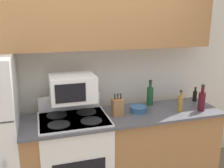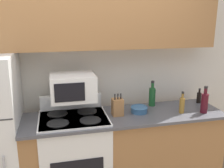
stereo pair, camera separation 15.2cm
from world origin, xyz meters
The scene contains 11 objects.
wall_back centered at (0.00, 0.74, 1.27)m, with size 8.00×0.05×2.55m.
lower_cabinets centered at (0.34, 0.28, 0.47)m, with size 2.15×0.60×0.93m.
upper_cabinets centered at (0.00, 0.55, 1.91)m, with size 2.82×0.32×0.60m.
stove centered at (-0.22, 0.27, 0.49)m, with size 0.70×0.59×1.11m.
microwave centered at (-0.20, 0.36, 1.24)m, with size 0.45×0.38×0.26m.
knife_block centered at (0.25, 0.27, 1.02)m, with size 0.11×0.11×0.24m.
bowl centered at (0.50, 0.29, 0.96)m, with size 0.19×0.19×0.07m.
bottle_soy_sauce centered at (1.31, 0.42, 1.00)m, with size 0.05×0.05×0.18m.
bottle_wine_red centered at (1.18, 0.12, 1.05)m, with size 0.08×0.08×0.30m.
bottle_wine_green centered at (0.72, 0.46, 1.05)m, with size 0.08×0.08×0.30m.
bottle_vinegar centered at (0.94, 0.17, 1.02)m, with size 0.06×0.06×0.24m.
Camera 1 is at (-0.52, -2.09, 1.94)m, focal length 40.00 mm.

